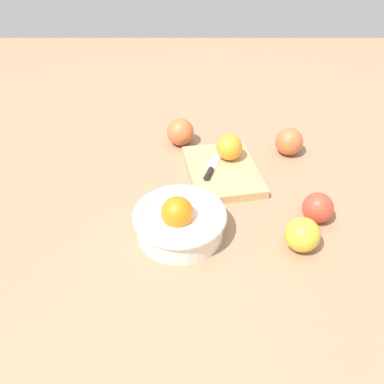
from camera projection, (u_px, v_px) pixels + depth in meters
name	position (u px, v px, depth m)	size (l,w,h in m)	color
ground_plane	(218.00, 199.00, 0.98)	(2.40, 2.40, 0.00)	#997556
bowl	(180.00, 221.00, 0.86)	(0.20, 0.20, 0.10)	white
cutting_board	(222.00, 171.00, 1.05)	(0.23, 0.17, 0.02)	tan
orange_on_board	(229.00, 147.00, 1.06)	(0.07, 0.07, 0.07)	orange
knife	(212.00, 167.00, 1.04)	(0.15, 0.07, 0.01)	silver
apple_front_left	(318.00, 208.00, 0.90)	(0.07, 0.07, 0.07)	#D6422D
apple_front_right	(289.00, 142.00, 1.11)	(0.07, 0.07, 0.07)	#CC6638
apple_front_left_2	(302.00, 235.00, 0.83)	(0.07, 0.07, 0.07)	gold
apple_back_right	(180.00, 132.00, 1.15)	(0.08, 0.08, 0.08)	#CC6638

